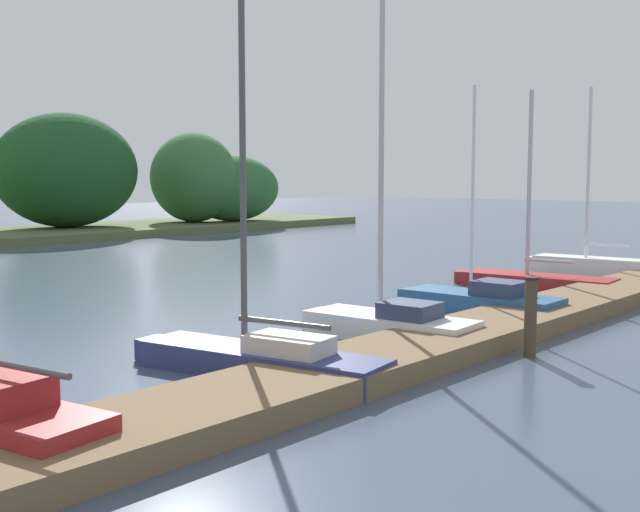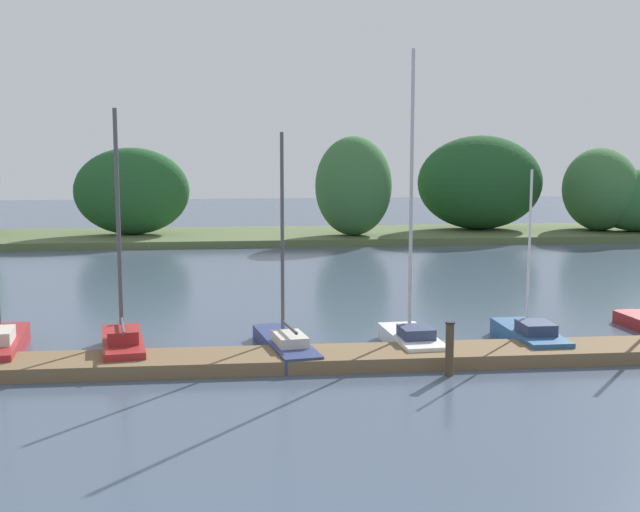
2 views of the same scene
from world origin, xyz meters
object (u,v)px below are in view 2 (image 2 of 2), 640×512
object	(u,v)px
sailboat_0	(0,343)
sailboat_2	(285,342)
sailboat_3	(411,335)
sailboat_4	(528,335)
mooring_piling_1	(450,349)
sailboat_1	(122,341)

from	to	relation	value
sailboat_0	sailboat_2	size ratio (longest dim) A/B	1.30
sailboat_3	sailboat_4	world-z (taller)	sailboat_3
sailboat_3	mooring_piling_1	bearing A→B (deg)	-176.14
sailboat_2	sailboat_4	size ratio (longest dim) A/B	1.21
sailboat_0	sailboat_1	distance (m)	3.33
sailboat_4	mooring_piling_1	size ratio (longest dim) A/B	3.68
sailboat_1	mooring_piling_1	bearing A→B (deg)	-117.33
sailboat_1	sailboat_3	xyz separation A→B (m)	(7.94, -0.07, -0.01)
sailboat_1	sailboat_0	bearing A→B (deg)	74.68
sailboat_4	sailboat_3	bearing A→B (deg)	89.90
sailboat_3	mooring_piling_1	xyz separation A→B (m)	(0.38, -2.72, 0.28)
sailboat_0	sailboat_3	size ratio (longest dim) A/B	0.95
sailboat_1	sailboat_3	world-z (taller)	sailboat_3
sailboat_4	mooring_piling_1	xyz separation A→B (m)	(-3.06, -2.77, 0.38)
sailboat_4	mooring_piling_1	distance (m)	4.14
sailboat_0	sailboat_3	bearing A→B (deg)	-98.89
mooring_piling_1	sailboat_4	bearing A→B (deg)	42.13
sailboat_3	sailboat_1	bearing A→B (deg)	85.52
sailboat_0	sailboat_1	bearing A→B (deg)	-103.13
sailboat_2	sailboat_4	world-z (taller)	sailboat_2
sailboat_0	sailboat_3	xyz separation A→B (m)	(11.25, -0.44, 0.05)
sailboat_2	mooring_piling_1	world-z (taller)	sailboat_2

